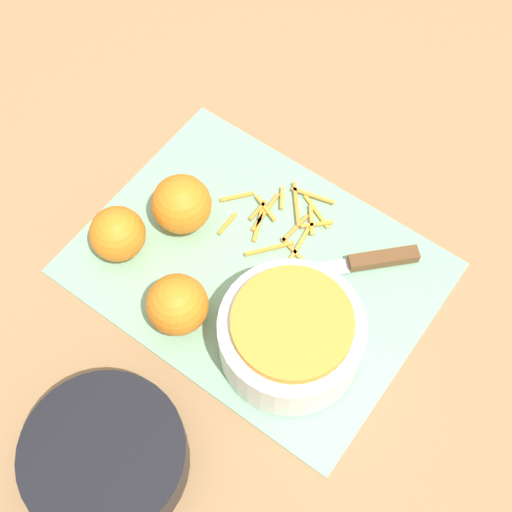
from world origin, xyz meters
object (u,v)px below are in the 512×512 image
Objects in this scene: orange_left at (118,234)px; orange_back at (181,205)px; bowl_speckled at (291,335)px; knife at (366,261)px; bowl_dark at (106,457)px; orange_right at (177,305)px.

orange_back is (-0.04, -0.08, 0.00)m from orange_left.
bowl_speckled reaches higher than knife.
bowl_speckled is 0.27m from orange_left.
bowl_dark reaches higher than knife.
orange_back is (0.23, -0.07, -0.00)m from bowl_speckled.
bowl_speckled is at bearing -160.48° from orange_right.
bowl_dark is at bearing 29.72° from knife.
bowl_speckled is at bearing 163.58° from orange_back.
orange_right is (0.16, 0.21, 0.03)m from knife.
orange_right is at bearing 8.06° from knife.
knife is at bearing -95.04° from bowl_speckled.
orange_left is 0.95× the size of orange_right.
orange_back is (0.14, -0.31, 0.02)m from bowl_dark.
orange_left reaches higher than knife.
knife is at bearing -126.17° from orange_right.
orange_left reaches higher than bowl_dark.
bowl_dark is 2.54× the size of orange_left.
orange_right is at bearing 19.52° from bowl_speckled.
bowl_speckled is at bearing -110.39° from bowl_dark.
orange_back reaches higher than orange_right.
orange_left is 0.09m from orange_back.
bowl_speckled is at bearing -176.69° from orange_left.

